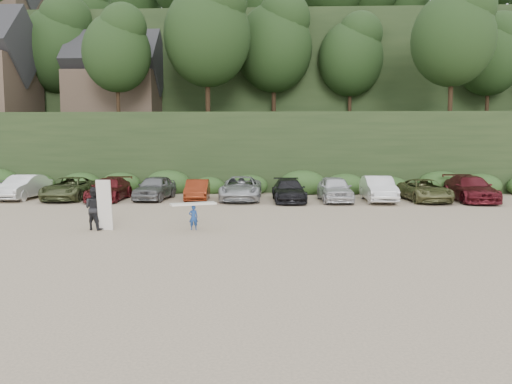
{
  "coord_description": "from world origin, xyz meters",
  "views": [
    {
      "loc": [
        2.84,
        -21.96,
        3.9
      ],
      "look_at": [
        1.77,
        3.0,
        1.3
      ],
      "focal_mm": 35.0,
      "sensor_mm": 36.0,
      "label": 1
    }
  ],
  "objects": [
    {
      "name": "child_surfer",
      "position": [
        -0.82,
        -0.59,
        0.8
      ],
      "size": [
        2.03,
        1.29,
        1.18
      ],
      "color": "navy",
      "rests_on": "ground"
    },
    {
      "name": "ground",
      "position": [
        0.0,
        0.0,
        0.0
      ],
      "size": [
        120.0,
        120.0,
        0.0
      ],
      "primitive_type": "plane",
      "color": "tan",
      "rests_on": "ground"
    },
    {
      "name": "hillside_backdrop",
      "position": [
        -0.26,
        35.93,
        11.22
      ],
      "size": [
        90.0,
        41.5,
        28.0
      ],
      "color": "black",
      "rests_on": "ground"
    },
    {
      "name": "adult_surfer",
      "position": [
        -5.1,
        -0.75,
        0.95
      ],
      "size": [
        1.38,
        0.98,
        2.21
      ],
      "color": "black",
      "rests_on": "ground"
    },
    {
      "name": "parked_cars",
      "position": [
        -0.24,
        10.09,
        0.77
      ],
      "size": [
        34.26,
        5.98,
        1.62
      ],
      "color": "#9E9EA2",
      "rests_on": "ground"
    }
  ]
}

